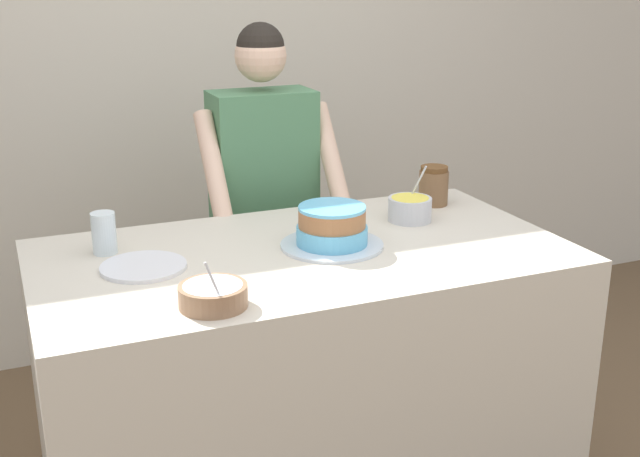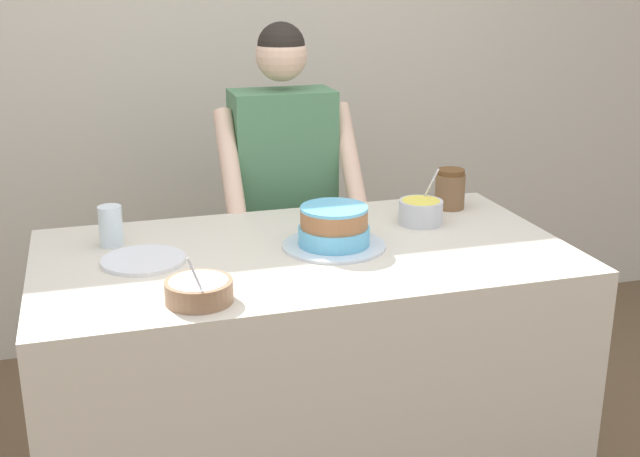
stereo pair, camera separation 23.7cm
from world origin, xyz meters
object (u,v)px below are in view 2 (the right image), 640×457
person_baker (284,191)px  stoneware_jar (450,189)px  ceramic_plate (144,260)px  drinking_glass (111,226)px  cake (334,229)px  frosting_bowl_white (199,290)px  frosting_bowl_yellow (421,211)px

person_baker → stoneware_jar: size_ratio=11.19×
ceramic_plate → drinking_glass: bearing=114.7°
cake → stoneware_jar: stoneware_jar is taller
person_baker → frosting_bowl_white: 1.08m
frosting_bowl_yellow → drinking_glass: 1.00m
cake → frosting_bowl_yellow: frosting_bowl_yellow is taller
frosting_bowl_white → stoneware_jar: 1.14m
frosting_bowl_yellow → person_baker: bearing=122.3°
frosting_bowl_white → ceramic_plate: (-0.11, 0.33, -0.03)m
drinking_glass → stoneware_jar: stoneware_jar is taller
ceramic_plate → stoneware_jar: 1.12m
drinking_glass → stoneware_jar: (1.17, 0.07, 0.01)m
frosting_bowl_yellow → stoneware_jar: 0.22m
frosting_bowl_white → drinking_glass: size_ratio=1.39×
person_baker → drinking_glass: size_ratio=12.51×
frosting_bowl_yellow → ceramic_plate: bearing=-173.2°
ceramic_plate → cake: bearing=-3.3°
cake → ceramic_plate: size_ratio=1.29×
frosting_bowl_white → drinking_glass: bearing=110.8°
stoneware_jar → ceramic_plate: bearing=-167.2°
person_baker → stoneware_jar: person_baker is taller
frosting_bowl_yellow → frosting_bowl_white: (-0.80, -0.44, -0.01)m
frosting_bowl_white → ceramic_plate: bearing=108.6°
drinking_glass → ceramic_plate: bearing=-65.3°
cake → frosting_bowl_yellow: (0.35, 0.14, -0.01)m
drinking_glass → stoneware_jar: bearing=3.6°
cake → stoneware_jar: (0.52, 0.28, 0.01)m
frosting_bowl_white → drinking_glass: frosting_bowl_white is taller
stoneware_jar → frosting_bowl_yellow: bearing=-141.1°
frosting_bowl_white → person_baker: bearing=64.4°
cake → frosting_bowl_yellow: bearing=22.4°
person_baker → drinking_glass: (-0.66, -0.47, 0.06)m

